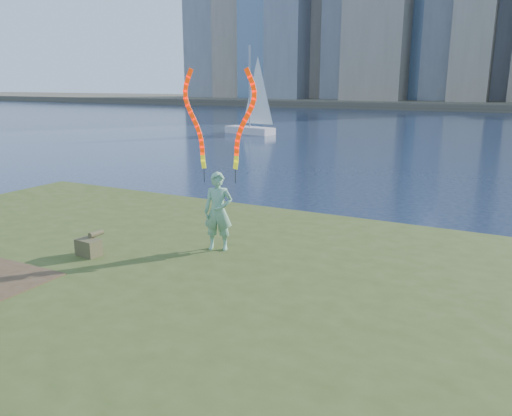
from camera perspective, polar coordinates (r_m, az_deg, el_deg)
The scene contains 6 objects.
ground at distance 10.91m, azimuth -11.64°, elevation -8.96°, with size 320.00×320.00×0.00m, color #18243C.
grassy_knoll at distance 9.29m, azimuth -20.86°, elevation -11.58°, with size 20.00×18.00×0.80m.
far_shore at distance 102.96m, azimuth 24.50°, elevation 10.81°, with size 320.00×40.00×1.20m, color #464234.
woman_with_ribbons at distance 10.30m, azimuth -4.33°, elevation 2.78°, with size 1.95×0.75×4.03m.
canvas_bag at distance 10.74m, azimuth -18.53°, elevation -4.17°, with size 0.51×0.57×0.46m.
sailboat at distance 43.09m, azimuth -0.47°, elevation 10.13°, with size 4.89×2.46×7.35m.
Camera 1 is at (6.49, -7.70, 4.21)m, focal length 35.00 mm.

